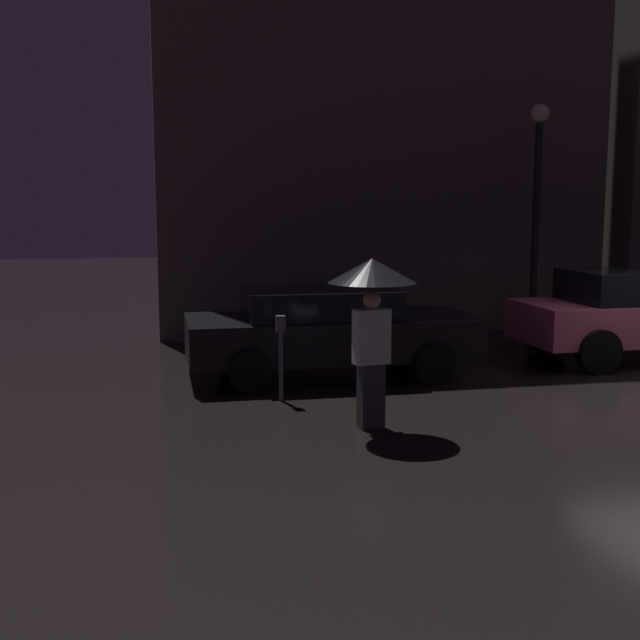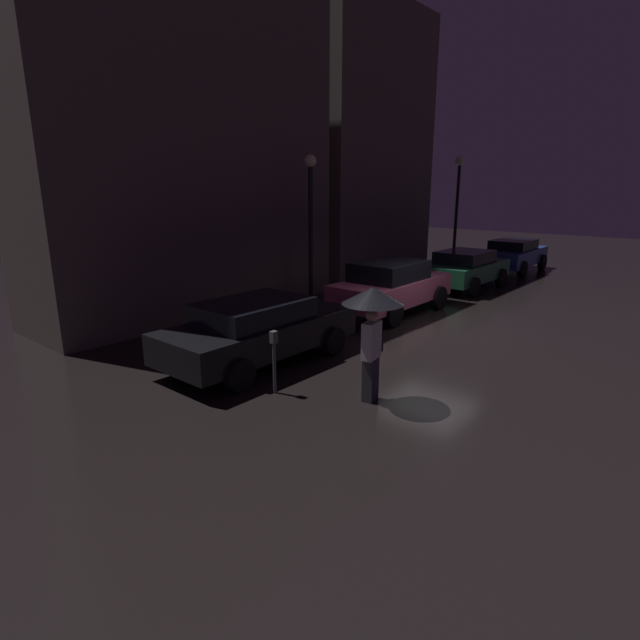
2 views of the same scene
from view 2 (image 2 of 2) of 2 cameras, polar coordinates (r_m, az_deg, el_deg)
name	(u,v)px [view 2 (image 2 of 2)]	position (r m, az deg, el deg)	size (l,w,h in m)	color
ground_plane	(431,324)	(14.02, 12.56, -0.46)	(60.00, 60.00, 0.00)	black
building_facade_left	(185,133)	(15.64, -15.19, 19.96)	(9.36, 3.00, 10.27)	#564C47
building_facade_right	(362,145)	(21.82, 4.80, 19.27)	(6.63, 3.00, 10.56)	#564C47
parked_car_black	(258,329)	(10.66, -7.05, -1.03)	(4.44, 2.02, 1.37)	black
parked_car_pink	(391,286)	(14.87, 8.12, 3.88)	(4.21, 1.99, 1.55)	#DB6684
parked_car_green	(465,268)	(19.14, 16.28, 5.70)	(3.98, 1.98, 1.39)	#1E5638
parked_car_blue	(514,254)	(23.74, 21.25, 7.02)	(4.22, 1.92, 1.40)	navy
pedestrian_with_umbrella	(372,311)	(8.45, 6.00, 0.98)	(1.04, 1.04, 2.04)	#383842
parking_meter	(274,355)	(9.01, -5.27, -3.99)	(0.12, 0.10, 1.17)	#4C5154
street_lamp_near	(311,210)	(15.54, -1.08, 12.44)	(0.37, 0.37, 4.57)	black
street_lamp_far	(458,191)	(23.79, 15.48, 13.97)	(0.43, 0.43, 4.96)	black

